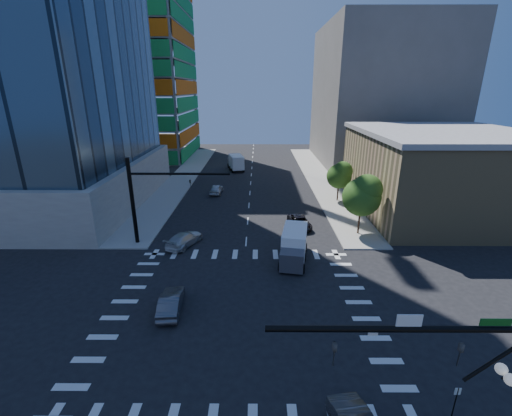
{
  "coord_description": "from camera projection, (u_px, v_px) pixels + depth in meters",
  "views": [
    {
      "loc": [
        1.24,
        -21.41,
        15.5
      ],
      "look_at": [
        1.08,
        8.0,
        5.21
      ],
      "focal_mm": 24.0,
      "sensor_mm": 36.0,
      "label": 1
    }
  ],
  "objects": [
    {
      "name": "sidewalk_ne",
      "position": [
        319.0,
        177.0,
        63.0
      ],
      "size": [
        5.0,
        60.0,
        0.15
      ],
      "primitive_type": "cube",
      "color": "gray",
      "rests_on": "ground"
    },
    {
      "name": "tree_south",
      "position": [
        363.0,
        195.0,
        36.84
      ],
      "size": [
        4.16,
        4.16,
        6.82
      ],
      "color": "#382316",
      "rests_on": "sidewalk_ne"
    },
    {
      "name": "signal_mast_se",
      "position": [
        508.0,
        386.0,
        12.77
      ],
      "size": [
        10.51,
        2.48,
        9.0
      ],
      "color": "black",
      "rests_on": "sidewalk_se"
    },
    {
      "name": "signal_mast_nw",
      "position": [
        146.0,
        194.0,
        34.42
      ],
      "size": [
        10.2,
        0.4,
        9.0
      ],
      "color": "black",
      "rests_on": "sidewalk_nw"
    },
    {
      "name": "car_sb_near",
      "position": [
        184.0,
        239.0,
        35.58
      ],
      "size": [
        3.75,
        5.23,
        1.41
      ],
      "primitive_type": "imported",
      "rotation": [
        0.0,
        0.0,
        2.73
      ],
      "color": "silver",
      "rests_on": "ground"
    },
    {
      "name": "no_parking_sign",
      "position": [
        455.0,
        401.0,
        16.32
      ],
      "size": [
        0.3,
        0.06,
        2.2
      ],
      "color": "black",
      "rests_on": "ground"
    },
    {
      "name": "car_nb_far",
      "position": [
        300.0,
        222.0,
        40.25
      ],
      "size": [
        2.8,
        4.92,
        1.3
      ],
      "primitive_type": "imported",
      "rotation": [
        0.0,
        0.0,
        0.14
      ],
      "color": "black",
      "rests_on": "ground"
    },
    {
      "name": "box_truck_near",
      "position": [
        294.0,
        249.0,
        32.1
      ],
      "size": [
        3.28,
        5.86,
        2.9
      ],
      "rotation": [
        0.0,
        0.0,
        -0.17
      ],
      "color": "black",
      "rests_on": "ground"
    },
    {
      "name": "tree_north",
      "position": [
        340.0,
        175.0,
        48.4
      ],
      "size": [
        3.54,
        3.52,
        5.78
      ],
      "color": "#382316",
      "rests_on": "sidewalk_ne"
    },
    {
      "name": "car_sb_mid",
      "position": [
        216.0,
        189.0,
        53.18
      ],
      "size": [
        1.95,
        4.33,
        1.44
      ],
      "primitive_type": "imported",
      "rotation": [
        0.0,
        0.0,
        3.08
      ],
      "color": "silver",
      "rests_on": "ground"
    },
    {
      "name": "box_truck_far",
      "position": [
        235.0,
        163.0,
        68.59
      ],
      "size": [
        3.86,
        6.31,
        3.08
      ],
      "rotation": [
        0.0,
        0.0,
        3.39
      ],
      "color": "black",
      "rests_on": "ground"
    },
    {
      "name": "construction_building",
      "position": [
        129.0,
        45.0,
        75.8
      ],
      "size": [
        25.16,
        34.5,
        70.6
      ],
      "color": "slate",
      "rests_on": "ground"
    },
    {
      "name": "road_markings",
      "position": [
        241.0,
        310.0,
        25.33
      ],
      "size": [
        20.0,
        20.0,
        0.01
      ],
      "primitive_type": "cube",
      "color": "silver",
      "rests_on": "ground"
    },
    {
      "name": "sidewalk_nw",
      "position": [
        184.0,
        177.0,
        63.13
      ],
      "size": [
        5.0,
        60.0,
        0.15
      ],
      "primitive_type": "cube",
      "color": "gray",
      "rests_on": "ground"
    },
    {
      "name": "ground",
      "position": [
        241.0,
        310.0,
        25.33
      ],
      "size": [
        160.0,
        160.0,
        0.0
      ],
      "primitive_type": "plane",
      "color": "black",
      "rests_on": "ground"
    },
    {
      "name": "commercial_building",
      "position": [
        441.0,
        172.0,
        44.21
      ],
      "size": [
        20.5,
        22.5,
        10.6
      ],
      "color": "#958256",
      "rests_on": "ground"
    },
    {
      "name": "car_sb_cross",
      "position": [
        171.0,
        302.0,
        25.04
      ],
      "size": [
        1.81,
        4.35,
        1.4
      ],
      "primitive_type": "imported",
      "rotation": [
        0.0,
        0.0,
        3.22
      ],
      "color": "#4D4D52",
      "rests_on": "ground"
    },
    {
      "name": "bg_building_ne",
      "position": [
        379.0,
        96.0,
        72.48
      ],
      "size": [
        24.0,
        30.0,
        28.0
      ],
      "primitive_type": "cube",
      "color": "#5E5A54",
      "rests_on": "ground"
    }
  ]
}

